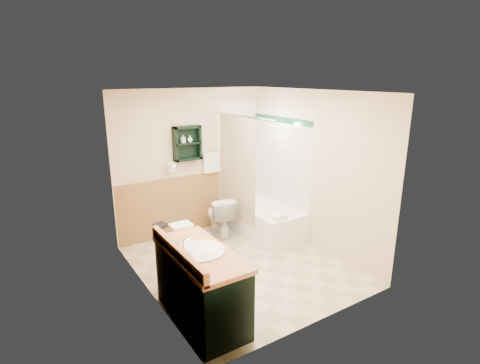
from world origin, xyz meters
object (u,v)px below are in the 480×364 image
object	(u,v)px
vanity	(201,286)
soap_bottle_a	(183,141)
wall_shelf	(187,143)
hair_dryer	(170,167)
vanity_book	(155,220)
toilet	(219,217)
soap_bottle_b	(190,139)
bathtub	(263,219)

from	to	relation	value
vanity	soap_bottle_a	xyz separation A→B (m)	(0.82, 2.17, 1.19)
wall_shelf	hair_dryer	bearing A→B (deg)	175.24
vanity	soap_bottle_a	size ratio (longest dim) A/B	10.22
soap_bottle_a	wall_shelf	bearing A→B (deg)	4.07
vanity_book	soap_bottle_a	distance (m)	1.78
vanity	toilet	world-z (taller)	vanity
vanity_book	wall_shelf	bearing A→B (deg)	38.80
hair_dryer	soap_bottle_a	size ratio (longest dim) A/B	1.92
vanity	soap_bottle_a	distance (m)	2.61
wall_shelf	soap_bottle_b	xyz separation A→B (m)	(0.05, -0.01, 0.06)
bathtub	vanity_book	xyz separation A→B (m)	(-2.08, -0.64, 0.66)
bathtub	toilet	world-z (taller)	toilet
toilet	bathtub	bearing A→B (deg)	166.34
wall_shelf	vanity_book	xyz separation A→B (m)	(-1.06, -1.31, -0.64)
vanity	vanity_book	distance (m)	1.02
soap_bottle_b	wall_shelf	bearing A→B (deg)	174.01
vanity_book	toilet	bearing A→B (deg)	21.61
bathtub	soap_bottle_b	world-z (taller)	soap_bottle_b
bathtub	soap_bottle_b	distance (m)	1.80
wall_shelf	vanity_book	bearing A→B (deg)	-128.92
wall_shelf	toilet	bearing A→B (deg)	-44.78
vanity	bathtub	distance (m)	2.44
toilet	soap_bottle_b	bearing A→B (deg)	-36.83
wall_shelf	vanity	xyz separation A→B (m)	(-0.89, -2.18, -1.14)
hair_dryer	wall_shelf	bearing A→B (deg)	-4.76
vanity	vanity_book	world-z (taller)	vanity_book
vanity_book	soap_bottle_b	world-z (taller)	soap_bottle_b
soap_bottle_a	toilet	bearing A→B (deg)	-39.32
hair_dryer	soap_bottle_a	bearing A→B (deg)	-7.44
hair_dryer	toilet	xyz separation A→B (m)	(0.66, -0.38, -0.86)
vanity_book	soap_bottle_a	xyz separation A→B (m)	(0.99, 1.31, 0.68)
vanity	soap_bottle_b	world-z (taller)	soap_bottle_b
vanity	hair_dryer	bearing A→B (deg)	74.88
wall_shelf	bathtub	xyz separation A→B (m)	(1.03, -0.67, -1.30)
hair_dryer	vanity	bearing A→B (deg)	-105.12
bathtub	soap_bottle_b	xyz separation A→B (m)	(-0.98, 0.67, 1.35)
toilet	soap_bottle_a	world-z (taller)	soap_bottle_a
wall_shelf	vanity	world-z (taller)	wall_shelf
toilet	vanity_book	world-z (taller)	vanity_book
hair_dryer	bathtub	bearing A→B (deg)	-27.74
bathtub	soap_bottle_b	size ratio (longest dim) A/B	14.30
wall_shelf	hair_dryer	size ratio (longest dim) A/B	2.29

